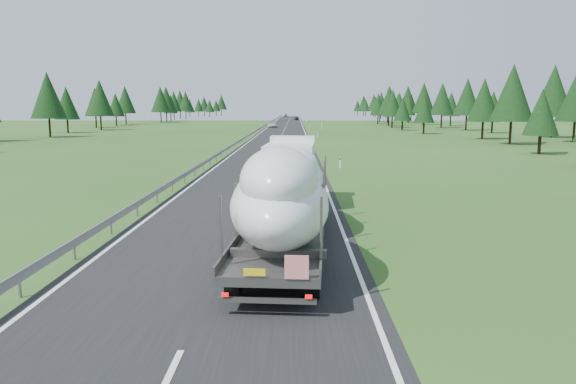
{
  "coord_description": "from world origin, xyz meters",
  "views": [
    {
      "loc": [
        2.53,
        -19.24,
        5.38
      ],
      "look_at": [
        2.25,
        2.63,
        2.04
      ],
      "focal_mm": 35.0,
      "sensor_mm": 36.0,
      "label": 1
    }
  ],
  "objects_px": {
    "distant_van": "(272,125)",
    "boat_truck": "(288,185)",
    "distant_car_dark": "(296,118)",
    "distant_car_blue": "(286,115)",
    "highway_sign": "(322,127)"
  },
  "relations": [
    {
      "from": "distant_van",
      "to": "boat_truck",
      "type": "bearing_deg",
      "value": -88.12
    },
    {
      "from": "distant_car_dark",
      "to": "distant_car_blue",
      "type": "distance_m",
      "value": 76.95
    },
    {
      "from": "distant_car_blue",
      "to": "boat_truck",
      "type": "bearing_deg",
      "value": -91.94
    },
    {
      "from": "boat_truck",
      "to": "distant_car_blue",
      "type": "relative_size",
      "value": 4.72
    },
    {
      "from": "distant_van",
      "to": "distant_car_blue",
      "type": "xyz_separation_m",
      "value": [
        0.83,
        157.49,
        0.01
      ]
    },
    {
      "from": "distant_car_blue",
      "to": "highway_sign",
      "type": "bearing_deg",
      "value": -90.19
    },
    {
      "from": "boat_truck",
      "to": "distant_car_dark",
      "type": "relative_size",
      "value": 5.11
    },
    {
      "from": "boat_truck",
      "to": "distant_car_dark",
      "type": "distance_m",
      "value": 205.1
    },
    {
      "from": "highway_sign",
      "to": "distant_van",
      "type": "xyz_separation_m",
      "value": [
        -10.62,
        47.6,
        -1.12
      ]
    },
    {
      "from": "distant_car_dark",
      "to": "distant_car_blue",
      "type": "xyz_separation_m",
      "value": [
        -5.58,
        76.74,
        0.03
      ]
    },
    {
      "from": "highway_sign",
      "to": "boat_truck",
      "type": "bearing_deg",
      "value": -93.69
    },
    {
      "from": "distant_van",
      "to": "distant_car_blue",
      "type": "height_order",
      "value": "distant_car_blue"
    },
    {
      "from": "highway_sign",
      "to": "distant_car_dark",
      "type": "relative_size",
      "value": 0.67
    },
    {
      "from": "distant_car_dark",
      "to": "distant_van",
      "type": "bearing_deg",
      "value": -100.08
    },
    {
      "from": "highway_sign",
      "to": "distant_van",
      "type": "distance_m",
      "value": 48.78
    }
  ]
}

